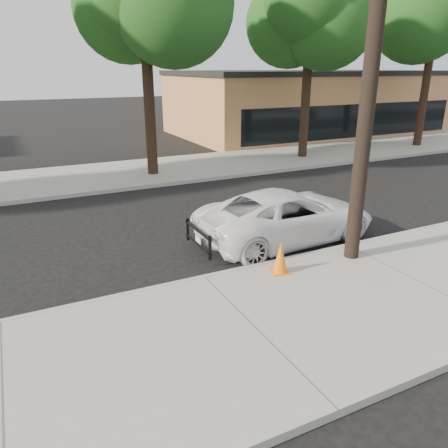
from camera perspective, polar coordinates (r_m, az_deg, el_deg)
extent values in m
plane|color=black|center=(11.42, -6.88, -3.20)|extent=(120.00, 120.00, 0.00)
cube|color=gray|center=(7.92, 4.05, -13.70)|extent=(90.00, 4.40, 0.15)
cube|color=gray|center=(19.27, -15.56, 6.02)|extent=(90.00, 5.00, 0.15)
cube|color=#9E9B93|center=(9.61, -2.60, -7.20)|extent=(90.00, 0.12, 0.16)
cube|color=#B46F4B|center=(32.50, 10.78, 15.22)|extent=(18.00, 10.00, 4.00)
cylinder|color=black|center=(10.09, 18.83, 20.04)|extent=(0.34, 0.34, 9.00)
cylinder|color=black|center=(18.66, -9.65, 13.69)|extent=(0.44, 0.44, 4.75)
sphere|color=#144615|center=(18.67, -10.42, 25.89)|extent=(4.80, 4.80, 4.80)
cylinder|color=black|center=(22.59, 10.52, 14.22)|extent=(0.44, 0.44, 4.40)
sphere|color=#144615|center=(22.54, 11.15, 23.48)|extent=(4.35, 4.35, 4.35)
sphere|color=#144615|center=(22.66, 13.40, 26.27)|extent=(3.48, 3.48, 3.48)
cylinder|color=black|center=(27.95, 24.53, 14.06)|extent=(0.44, 0.44, 4.60)
sphere|color=#144615|center=(27.94, 25.73, 21.88)|extent=(4.65, 4.65, 4.65)
imported|color=white|center=(11.80, 8.23, 1.10)|extent=(5.09, 2.57, 1.38)
cube|color=orange|center=(9.82, 7.29, -6.20)|extent=(0.45, 0.45, 0.02)
cone|color=orange|center=(9.67, 7.38, -4.32)|extent=(0.40, 0.40, 0.72)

